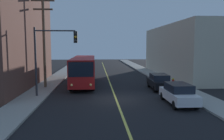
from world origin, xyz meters
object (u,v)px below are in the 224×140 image
(parked_car_white, at_px, (178,93))
(city_bus, at_px, (84,69))
(fire_hydrant, at_px, (173,82))
(traffic_signal_left_corner, at_px, (53,49))
(parked_car_black, at_px, (159,81))
(utility_pole_near, at_px, (44,37))

(parked_car_white, bearing_deg, city_bus, 127.75)
(city_bus, height_order, fire_hydrant, city_bus)
(traffic_signal_left_corner, bearing_deg, parked_car_black, 15.56)
(fire_hydrant, bearing_deg, city_bus, 164.44)
(traffic_signal_left_corner, relative_size, fire_hydrant, 7.14)
(city_bus, distance_m, parked_car_white, 12.86)
(city_bus, xyz_separation_m, traffic_signal_left_corner, (-2.26, -6.97, 2.49))
(city_bus, xyz_separation_m, utility_pole_near, (-4.01, -2.58, 3.68))
(utility_pole_near, height_order, traffic_signal_left_corner, utility_pole_near)
(city_bus, distance_m, fire_hydrant, 10.46)
(city_bus, relative_size, traffic_signal_left_corner, 2.03)
(city_bus, relative_size, fire_hydrant, 14.50)
(utility_pole_near, bearing_deg, traffic_signal_left_corner, -68.25)
(parked_car_white, relative_size, fire_hydrant, 5.25)
(parked_car_black, distance_m, fire_hydrant, 2.37)
(parked_car_white, bearing_deg, traffic_signal_left_corner, 162.60)
(parked_car_white, bearing_deg, utility_pole_near, 147.48)
(city_bus, relative_size, parked_car_white, 2.76)
(traffic_signal_left_corner, bearing_deg, parked_car_white, -17.40)
(traffic_signal_left_corner, bearing_deg, fire_hydrant, 18.85)
(parked_car_black, bearing_deg, city_bus, 153.00)
(utility_pole_near, height_order, fire_hydrant, utility_pole_near)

